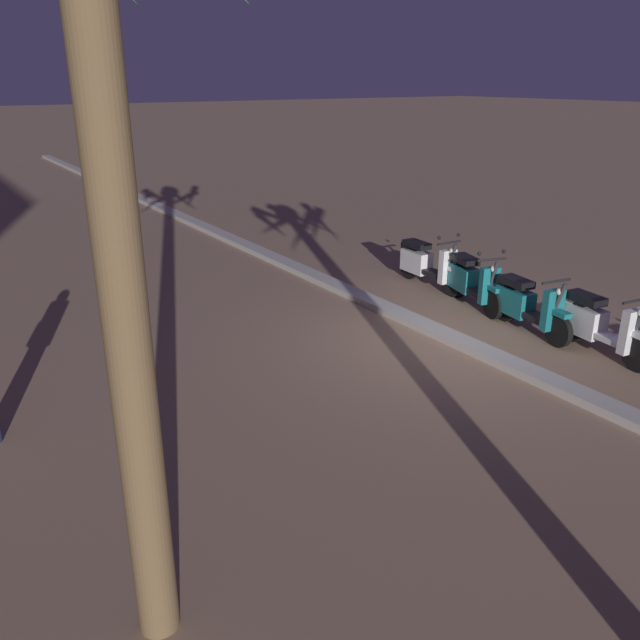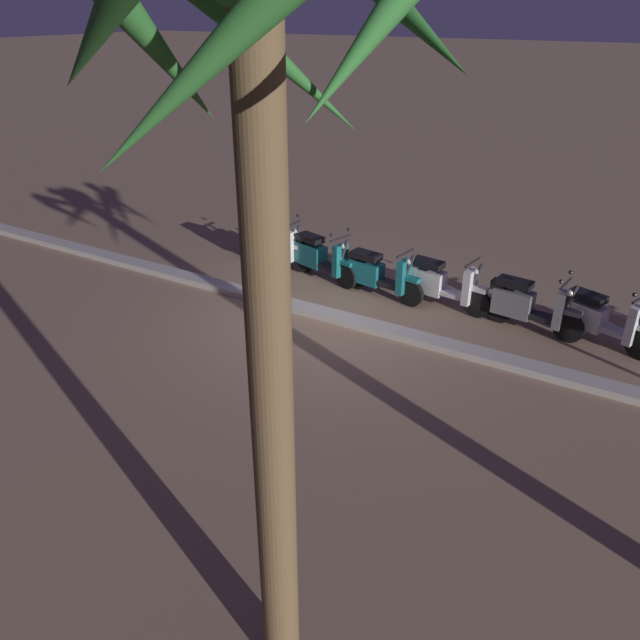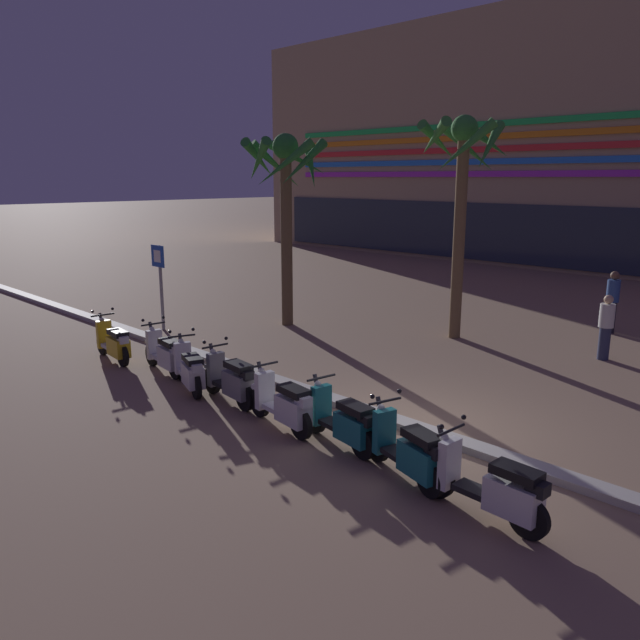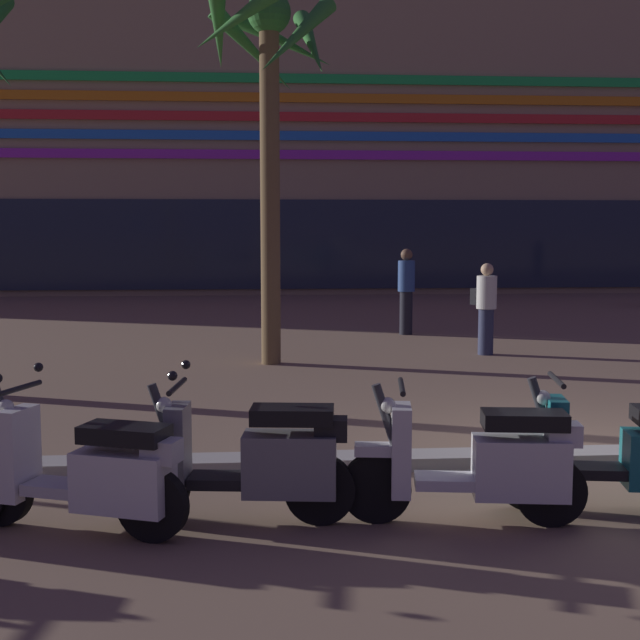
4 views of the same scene
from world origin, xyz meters
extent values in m
plane|color=#93755B|center=(0.00, 0.00, 0.00)|extent=(200.00, 200.00, 0.00)
cube|color=#BCB7AD|center=(0.00, -0.04, 0.06)|extent=(60.00, 0.36, 0.12)
cylinder|color=black|center=(-2.32, -1.46, 0.26)|extent=(0.53, 0.17, 0.52)
cylinder|color=black|center=(-1.07, -1.64, 0.26)|extent=(0.53, 0.17, 0.52)
cube|color=white|center=(-1.75, -1.54, 0.32)|extent=(0.63, 0.36, 0.08)
cube|color=white|center=(-1.29, -1.61, 0.43)|extent=(0.72, 0.41, 0.44)
cube|color=black|center=(-1.27, -1.61, 0.79)|extent=(0.63, 0.38, 0.12)
cube|color=white|center=(-2.15, -1.49, 0.55)|extent=(0.18, 0.36, 0.66)
cylinder|color=#333338|center=(-2.22, -1.48, 0.70)|extent=(0.29, 0.11, 0.69)
cylinder|color=black|center=(-2.15, -1.49, 1.02)|extent=(0.12, 0.56, 0.04)
cube|color=white|center=(-0.99, -1.65, 0.69)|extent=(0.26, 0.23, 0.16)
cylinder|color=black|center=(-1.10, -1.27, 0.26)|extent=(0.53, 0.18, 0.52)
cylinder|color=black|center=(0.14, -1.48, 0.26)|extent=(0.53, 0.18, 0.52)
cube|color=black|center=(-0.53, -1.37, 0.32)|extent=(0.64, 0.37, 0.08)
cube|color=#197075|center=(-0.07, -1.44, 0.42)|extent=(0.72, 0.42, 0.43)
cube|color=black|center=(-0.05, -1.44, 0.76)|extent=(0.64, 0.39, 0.12)
cube|color=#197075|center=(-0.93, -1.30, 0.55)|extent=(0.19, 0.36, 0.66)
cube|color=#197075|center=(-1.10, -1.27, 0.55)|extent=(0.34, 0.21, 0.08)
cylinder|color=#333338|center=(-1.01, -1.29, 0.70)|extent=(0.29, 0.11, 0.69)
cylinder|color=black|center=(-0.93, -1.30, 1.02)|extent=(0.13, 0.56, 0.04)
sphere|color=white|center=(-1.03, -1.29, 0.88)|extent=(0.12, 0.12, 0.12)
cube|color=black|center=(0.22, -1.49, 0.66)|extent=(0.27, 0.24, 0.16)
cylinder|color=black|center=(0.34, -1.38, 0.26)|extent=(0.53, 0.24, 0.52)
cylinder|color=black|center=(1.55, -1.72, 0.26)|extent=(0.53, 0.24, 0.52)
cube|color=black|center=(0.89, -1.54, 0.32)|extent=(0.65, 0.43, 0.08)
cube|color=#197075|center=(1.33, -1.66, 0.44)|extent=(0.74, 0.49, 0.44)
cube|color=black|center=(1.35, -1.67, 0.79)|extent=(0.66, 0.45, 0.12)
cube|color=#197075|center=(0.51, -1.43, 0.55)|extent=(0.23, 0.37, 0.66)
cube|color=#197075|center=(0.34, -1.38, 0.55)|extent=(0.35, 0.24, 0.08)
cylinder|color=#333338|center=(0.43, -1.40, 0.70)|extent=(0.29, 0.15, 0.69)
cylinder|color=black|center=(0.51, -1.43, 1.02)|extent=(0.19, 0.55, 0.04)
sphere|color=white|center=(0.41, -1.40, 0.88)|extent=(0.12, 0.12, 0.12)
cube|color=black|center=(1.62, -1.74, 0.69)|extent=(0.29, 0.26, 0.16)
sphere|color=black|center=(0.46, -1.66, 1.14)|extent=(0.07, 0.07, 0.07)
sphere|color=black|center=(0.59, -1.20, 1.14)|extent=(0.07, 0.07, 0.07)
cylinder|color=black|center=(1.61, -1.65, 0.26)|extent=(0.52, 0.13, 0.52)
cylinder|color=black|center=(2.96, -1.72, 0.26)|extent=(0.52, 0.13, 0.52)
cube|color=black|center=(2.24, -1.69, 0.32)|extent=(0.61, 0.31, 0.08)
cube|color=white|center=(2.74, -1.71, 0.43)|extent=(0.70, 0.35, 0.44)
cube|color=black|center=(2.76, -1.71, 0.78)|extent=(0.61, 0.33, 0.12)
cube|color=white|center=(1.79, -1.66, 0.55)|extent=(0.16, 0.35, 0.66)
cube|color=white|center=(1.61, -1.65, 0.55)|extent=(0.33, 0.18, 0.08)
cylinder|color=#333338|center=(1.71, -1.66, 0.70)|extent=(0.29, 0.08, 0.69)
cylinder|color=black|center=(1.79, -1.66, 1.02)|extent=(0.07, 0.56, 0.04)
sphere|color=white|center=(1.69, -1.66, 0.88)|extent=(0.12, 0.12, 0.12)
cube|color=black|center=(3.04, -1.73, 0.68)|extent=(0.25, 0.21, 0.16)
sphere|color=black|center=(1.80, -1.90, 1.14)|extent=(0.07, 0.07, 0.07)
sphere|color=black|center=(1.83, -1.42, 1.14)|extent=(0.07, 0.07, 0.07)
cylinder|color=brown|center=(-2.98, 5.91, 2.71)|extent=(0.31, 0.31, 5.42)
camera|label=1|loc=(-6.88, 6.98, 3.98)|focal=36.24mm
camera|label=2|loc=(-5.08, 8.80, 5.14)|focal=34.97mm
camera|label=3|loc=(5.89, -8.23, 4.22)|focal=34.96mm
camera|label=4|loc=(-3.18, -7.53, 2.18)|focal=47.89mm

